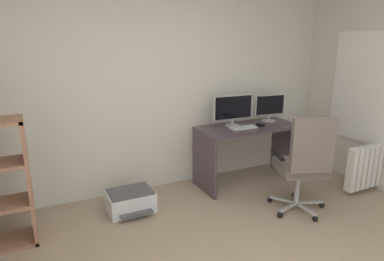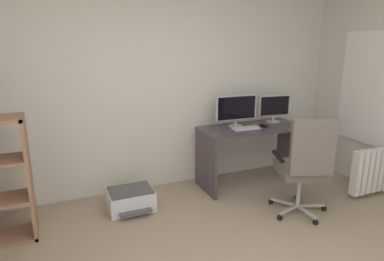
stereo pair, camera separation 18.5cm
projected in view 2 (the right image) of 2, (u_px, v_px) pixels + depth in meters
name	position (u px, v px, depth m)	size (l,w,h in m)	color
wall_back	(149.00, 80.00, 4.06)	(5.11, 0.10, 2.72)	silver
desk	(251.00, 143.00, 4.32)	(1.32, 0.58, 0.76)	#493C46
monitor_main	(236.00, 109.00, 4.24)	(0.55, 0.18, 0.39)	#B2B5B7
monitor_secondary	(274.00, 107.00, 4.46)	(0.44, 0.18, 0.36)	#B2B5B7
keyboard	(246.00, 128.00, 4.16)	(0.34, 0.13, 0.02)	silver
computer_mouse	(264.00, 126.00, 4.25)	(0.06, 0.10, 0.03)	black
office_chair	(305.00, 163.00, 3.46)	(0.63, 0.66, 1.10)	#B7BABC
printer	(131.00, 199.00, 3.74)	(0.49, 0.44, 0.24)	silver
radiator	(381.00, 169.00, 4.06)	(0.88, 0.10, 0.53)	white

